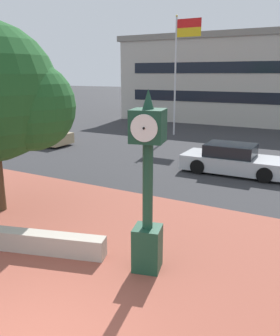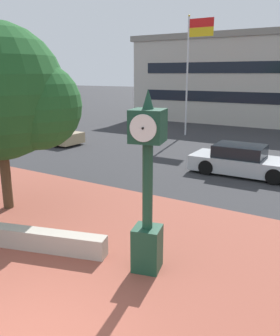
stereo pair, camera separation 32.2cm
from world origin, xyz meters
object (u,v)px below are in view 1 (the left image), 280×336
object	(u,v)px
car_street_mid	(234,160)
flagpole_primary	(179,64)
street_clock	(148,190)
car_street_far	(36,134)

from	to	relation	value
car_street_mid	flagpole_primary	bearing A→B (deg)	-143.69
car_street_mid	flagpole_primary	xyz separation A→B (m)	(-6.07, 7.98, 4.33)
street_clock	flagpole_primary	world-z (taller)	flagpole_primary
car_street_mid	car_street_far	bearing A→B (deg)	-94.70
car_street_mid	car_street_far	size ratio (longest dim) A/B	1.00
street_clock	car_street_mid	world-z (taller)	street_clock
car_street_mid	flagpole_primary	size ratio (longest dim) A/B	0.57
street_clock	flagpole_primary	bearing A→B (deg)	96.52
car_street_far	car_street_mid	bearing A→B (deg)	87.32
street_clock	car_street_far	xyz separation A→B (m)	(-12.90, 9.64, -1.29)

